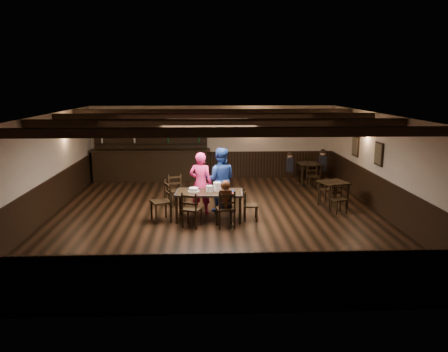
{
  "coord_description": "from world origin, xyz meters",
  "views": [
    {
      "loc": [
        -0.28,
        -11.15,
        3.49
      ],
      "look_at": [
        0.19,
        0.2,
        1.08
      ],
      "focal_mm": 35.0,
      "sensor_mm": 36.0,
      "label": 1
    }
  ],
  "objects_px": {
    "cake": "(194,190)",
    "woman_pink": "(201,183)",
    "bar_counter": "(151,161)",
    "man_blue": "(220,180)",
    "chair_near_left": "(191,207)",
    "chair_near_right": "(226,206)",
    "dining_table": "(209,194)"
  },
  "relations": [
    {
      "from": "dining_table",
      "to": "chair_near_right",
      "type": "relative_size",
      "value": 1.89
    },
    {
      "from": "chair_near_left",
      "to": "man_blue",
      "type": "relative_size",
      "value": 0.51
    },
    {
      "from": "dining_table",
      "to": "chair_near_left",
      "type": "relative_size",
      "value": 1.97
    },
    {
      "from": "chair_near_right",
      "to": "woman_pink",
      "type": "xyz_separation_m",
      "value": [
        -0.63,
        1.25,
        0.3
      ]
    },
    {
      "from": "bar_counter",
      "to": "dining_table",
      "type": "bearing_deg",
      "value": -66.92
    },
    {
      "from": "dining_table",
      "to": "woman_pink",
      "type": "distance_m",
      "value": 0.63
    },
    {
      "from": "man_blue",
      "to": "bar_counter",
      "type": "relative_size",
      "value": 0.41
    },
    {
      "from": "man_blue",
      "to": "bar_counter",
      "type": "bearing_deg",
      "value": -52.47
    },
    {
      "from": "chair_near_right",
      "to": "woman_pink",
      "type": "relative_size",
      "value": 0.56
    },
    {
      "from": "dining_table",
      "to": "woman_pink",
      "type": "height_order",
      "value": "woman_pink"
    },
    {
      "from": "man_blue",
      "to": "cake",
      "type": "height_order",
      "value": "man_blue"
    },
    {
      "from": "dining_table",
      "to": "chair_near_right",
      "type": "height_order",
      "value": "chair_near_right"
    },
    {
      "from": "woman_pink",
      "to": "cake",
      "type": "bearing_deg",
      "value": 83.0
    },
    {
      "from": "chair_near_left",
      "to": "chair_near_right",
      "type": "xyz_separation_m",
      "value": [
        0.87,
        -0.05,
        0.02
      ]
    },
    {
      "from": "dining_table",
      "to": "woman_pink",
      "type": "bearing_deg",
      "value": 111.67
    },
    {
      "from": "dining_table",
      "to": "bar_counter",
      "type": "xyz_separation_m",
      "value": [
        -2.09,
        4.9,
        0.04
      ]
    },
    {
      "from": "cake",
      "to": "woman_pink",
      "type": "bearing_deg",
      "value": 70.75
    },
    {
      "from": "bar_counter",
      "to": "chair_near_right",
      "type": "bearing_deg",
      "value": -65.9
    },
    {
      "from": "chair_near_right",
      "to": "bar_counter",
      "type": "distance_m",
      "value": 6.12
    },
    {
      "from": "cake",
      "to": "dining_table",
      "type": "bearing_deg",
      "value": -7.94
    },
    {
      "from": "chair_near_left",
      "to": "man_blue",
      "type": "height_order",
      "value": "man_blue"
    },
    {
      "from": "woman_pink",
      "to": "chair_near_left",
      "type": "bearing_deg",
      "value": 91.09
    },
    {
      "from": "man_blue",
      "to": "woman_pink",
      "type": "bearing_deg",
      "value": 28.81
    },
    {
      "from": "chair_near_right",
      "to": "man_blue",
      "type": "bearing_deg",
      "value": 93.72
    },
    {
      "from": "man_blue",
      "to": "cake",
      "type": "relative_size",
      "value": 5.96
    },
    {
      "from": "cake",
      "to": "bar_counter",
      "type": "distance_m",
      "value": 5.13
    },
    {
      "from": "chair_near_left",
      "to": "man_blue",
      "type": "bearing_deg",
      "value": 61.25
    },
    {
      "from": "chair_near_right",
      "to": "cake",
      "type": "height_order",
      "value": "chair_near_right"
    },
    {
      "from": "cake",
      "to": "chair_near_left",
      "type": "bearing_deg",
      "value": -94.97
    },
    {
      "from": "bar_counter",
      "to": "man_blue",
      "type": "bearing_deg",
      "value": -59.77
    },
    {
      "from": "chair_near_left",
      "to": "woman_pink",
      "type": "height_order",
      "value": "woman_pink"
    },
    {
      "from": "woman_pink",
      "to": "bar_counter",
      "type": "height_order",
      "value": "bar_counter"
    }
  ]
}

